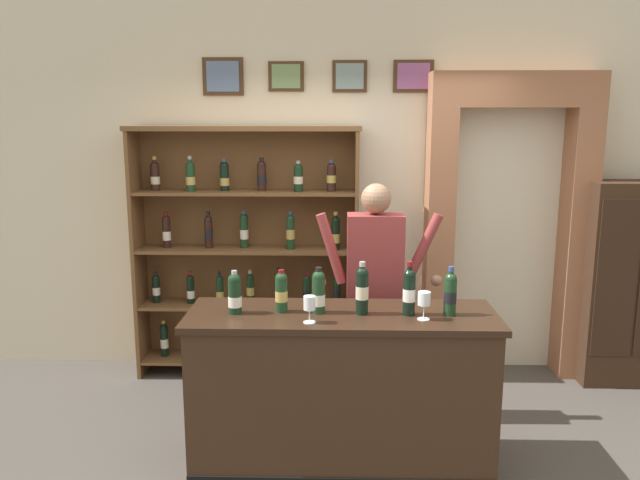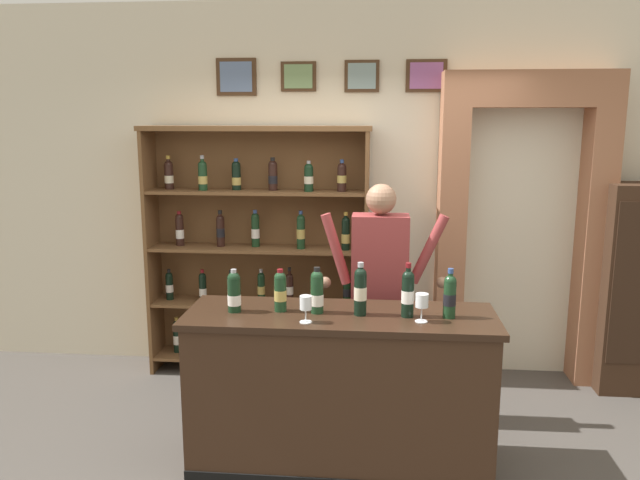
# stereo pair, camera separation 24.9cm
# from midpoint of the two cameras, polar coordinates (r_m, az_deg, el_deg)

# --- Properties ---
(ground_plane) EXTENTS (14.00, 14.00, 0.02)m
(ground_plane) POSITION_cam_midpoint_polar(r_m,az_deg,el_deg) (4.18, 1.08, -19.89)
(ground_plane) COLOR #47423D
(back_wall) EXTENTS (12.00, 0.19, 3.09)m
(back_wall) POSITION_cam_midpoint_polar(r_m,az_deg,el_deg) (5.34, 1.28, 4.63)
(back_wall) COLOR beige
(back_wall) RESTS_ON ground
(wine_shelf) EXTENTS (1.87, 0.36, 2.09)m
(wine_shelf) POSITION_cam_midpoint_polar(r_m,az_deg,el_deg) (5.22, -8.03, -0.52)
(wine_shelf) COLOR brown
(wine_shelf) RESTS_ON ground
(archway_doorway) EXTENTS (1.35, 0.45, 2.50)m
(archway_doorway) POSITION_cam_midpoint_polar(r_m,az_deg,el_deg) (5.38, 15.38, 2.46)
(archway_doorway) COLOR #9E6647
(archway_doorway) RESTS_ON ground
(side_cabinet) EXTENTS (0.70, 0.40, 1.66)m
(side_cabinet) POSITION_cam_midpoint_polar(r_m,az_deg,el_deg) (5.57, 25.07, -3.62)
(side_cabinet) COLOR #382316
(side_cabinet) RESTS_ON ground
(tasting_counter) EXTENTS (1.87, 0.62, 0.99)m
(tasting_counter) POSITION_cam_midpoint_polar(r_m,az_deg,el_deg) (3.95, 0.11, -13.58)
(tasting_counter) COLOR #382316
(tasting_counter) RESTS_ON ground
(shopkeeper) EXTENTS (0.89, 0.22, 1.71)m
(shopkeeper) POSITION_cam_midpoint_polar(r_m,az_deg,el_deg) (4.37, 3.43, -3.37)
(shopkeeper) COLOR #2D3347
(shopkeeper) RESTS_ON ground
(tasting_bottle_grappa) EXTENTS (0.08, 0.08, 0.26)m
(tasting_bottle_grappa) POSITION_cam_midpoint_polar(r_m,az_deg,el_deg) (3.78, -9.69, -4.86)
(tasting_bottle_grappa) COLOR black
(tasting_bottle_grappa) RESTS_ON tasting_counter
(tasting_bottle_vin_santo) EXTENTS (0.08, 0.08, 0.26)m
(tasting_bottle_vin_santo) POSITION_cam_midpoint_polar(r_m,az_deg,el_deg) (3.77, -5.45, -4.72)
(tasting_bottle_vin_santo) COLOR #19381E
(tasting_bottle_vin_santo) RESTS_ON tasting_counter
(tasting_bottle_riserva) EXTENTS (0.08, 0.08, 0.28)m
(tasting_bottle_riserva) POSITION_cam_midpoint_polar(r_m,az_deg,el_deg) (3.73, -2.05, -4.77)
(tasting_bottle_riserva) COLOR #19381E
(tasting_bottle_riserva) RESTS_ON tasting_counter
(tasting_bottle_super_tuscan) EXTENTS (0.08, 0.08, 0.32)m
(tasting_bottle_super_tuscan) POSITION_cam_midpoint_polar(r_m,az_deg,el_deg) (3.71, 1.96, -4.53)
(tasting_bottle_super_tuscan) COLOR black
(tasting_bottle_super_tuscan) RESTS_ON tasting_counter
(tasting_bottle_rosso) EXTENTS (0.07, 0.07, 0.33)m
(tasting_bottle_rosso) POSITION_cam_midpoint_polar(r_m,az_deg,el_deg) (3.71, 6.27, -4.65)
(tasting_bottle_rosso) COLOR black
(tasting_bottle_rosso) RESTS_ON tasting_counter
(tasting_bottle_bianco) EXTENTS (0.07, 0.07, 0.30)m
(tasting_bottle_bianco) POSITION_cam_midpoint_polar(r_m,az_deg,el_deg) (3.75, 9.99, -4.80)
(tasting_bottle_bianco) COLOR #19381E
(tasting_bottle_bianco) RESTS_ON tasting_counter
(wine_glass_left) EXTENTS (0.07, 0.07, 0.17)m
(wine_glass_left) POSITION_cam_midpoint_polar(r_m,az_deg,el_deg) (3.64, 7.58, -5.51)
(wine_glass_left) COLOR silver
(wine_glass_left) RESTS_ON tasting_counter
(wine_glass_center) EXTENTS (0.07, 0.07, 0.16)m
(wine_glass_center) POSITION_cam_midpoint_polar(r_m,az_deg,el_deg) (3.57, -2.98, -5.92)
(wine_glass_center) COLOR silver
(wine_glass_center) RESTS_ON tasting_counter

